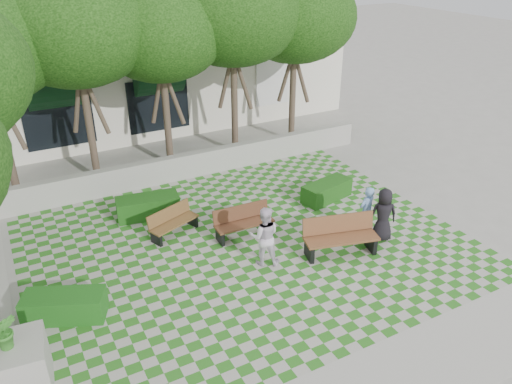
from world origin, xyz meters
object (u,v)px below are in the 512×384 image
person_dark (383,215)px  bench_west (173,222)px  bench_mid (243,222)px  hedge_west (65,306)px  hedge_east (327,191)px  bench_east (340,237)px  hedge_midleft (148,206)px  person_white (264,236)px  person_blue (366,211)px  planter_back (16,367)px

person_dark → bench_west: bearing=-6.1°
person_dark → bench_mid: bearing=-6.2°
hedge_west → hedge_east: bearing=12.7°
bench_east → hedge_midleft: size_ratio=1.13×
hedge_west → person_white: 5.13m
person_blue → person_white: person_white is taller
bench_east → planter_back: bearing=-158.4°
planter_back → person_dark: (9.80, 1.00, 0.17)m
hedge_midleft → person_blue: 6.70m
hedge_west → person_white: (5.10, -0.26, 0.52)m
hedge_west → planter_back: 2.15m
hedge_east → hedge_midleft: (-5.61, 1.72, 0.02)m
bench_west → planter_back: (-4.57, -4.12, 0.24)m
hedge_west → person_dark: 8.74m
bench_west → person_dark: 6.11m
bench_east → person_dark: bearing=15.2°
bench_mid → bench_west: bearing=151.5°
bench_east → person_dark: 1.53m
hedge_east → hedge_midleft: hedge_midleft is taller
bench_mid → hedge_west: bench_mid is taller
bench_east → person_white: 2.19m
bench_east → person_blue: person_blue is taller
hedge_west → person_dark: (8.68, -0.81, 0.48)m
bench_east → bench_mid: (-1.94, 2.07, -0.08)m
bench_mid → bench_west: (-1.79, 1.06, -0.04)m
planter_back → hedge_midleft: bearing=52.4°
hedge_east → person_blue: 2.42m
planter_back → person_white: 6.41m
hedge_midleft → hedge_west: hedge_midleft is taller
hedge_midleft → person_blue: person_blue is taller
hedge_midleft → hedge_east: bearing=-17.1°
bench_east → hedge_east: 3.21m
person_white → hedge_midleft: bearing=-37.2°
person_dark → person_white: person_white is taller
bench_west → person_blue: size_ratio=1.06×
bench_mid → hedge_east: (3.49, 0.73, -0.13)m
hedge_east → planter_back: (-9.85, -3.79, 0.32)m
bench_east → hedge_west: 7.24m
person_white → hedge_west: bearing=23.4°
bench_west → person_dark: size_ratio=1.03×
person_white → person_dark: bearing=-162.4°
person_dark → person_white: bearing=16.0°
hedge_east → person_blue: person_blue is taller
hedge_east → person_dark: bearing=-91.1°
person_blue → person_dark: size_ratio=0.97×
hedge_east → person_blue: (-0.31, -2.35, 0.46)m
bench_mid → person_white: bearing=-93.4°
bench_east → hedge_east: bench_east is taller
bench_mid → person_blue: (3.18, -1.63, 0.33)m
bench_west → person_dark: bearing=-52.2°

